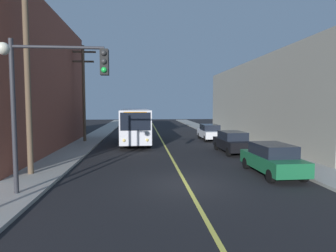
{
  "coord_description": "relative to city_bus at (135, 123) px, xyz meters",
  "views": [
    {
      "loc": [
        -1.98,
        -12.74,
        3.62
      ],
      "look_at": [
        0.0,
        9.24,
        2.0
      ],
      "focal_mm": 30.53,
      "sensor_mm": 36.0,
      "label": 1
    }
  ],
  "objects": [
    {
      "name": "ground_plane",
      "position": [
        2.68,
        -15.38,
        -1.82
      ],
      "size": [
        120.0,
        120.0,
        0.0
      ],
      "primitive_type": "plane",
      "color": "black"
    },
    {
      "name": "sidewalk_left",
      "position": [
        -4.57,
        -5.38,
        -1.74
      ],
      "size": [
        2.5,
        90.0,
        0.15
      ],
      "primitive_type": "cube",
      "color": "gray",
      "rests_on": "ground"
    },
    {
      "name": "sidewalk_right",
      "position": [
        9.93,
        -5.38,
        -1.74
      ],
      "size": [
        2.5,
        90.0,
        0.15
      ],
      "primitive_type": "cube",
      "color": "gray",
      "rests_on": "ground"
    },
    {
      "name": "lane_stripe_center",
      "position": [
        2.68,
        -0.38,
        -1.81
      ],
      "size": [
        0.16,
        60.0,
        0.01
      ],
      "primitive_type": "cube",
      "color": "#D8CC4C",
      "rests_on": "ground"
    },
    {
      "name": "building_right_warehouse",
      "position": [
        17.18,
        0.03,
        2.14
      ],
      "size": [
        12.0,
        27.29,
        7.92
      ],
      "color": "gray",
      "rests_on": "ground"
    },
    {
      "name": "city_bus",
      "position": [
        0.0,
        0.0,
        0.0
      ],
      "size": [
        2.89,
        12.21,
        3.2
      ],
      "color": "silver",
      "rests_on": "ground"
    },
    {
      "name": "parked_car_green",
      "position": [
        7.4,
        -14.04,
        -0.98
      ],
      "size": [
        1.89,
        4.43,
        1.62
      ],
      "color": "#196038",
      "rests_on": "ground"
    },
    {
      "name": "parked_car_black",
      "position": [
        7.51,
        -7.12,
        -0.98
      ],
      "size": [
        1.92,
        4.45,
        1.62
      ],
      "color": "black",
      "rests_on": "ground"
    },
    {
      "name": "parked_car_white",
      "position": [
        7.65,
        0.82,
        -0.98
      ],
      "size": [
        1.83,
        4.41,
        1.62
      ],
      "color": "silver",
      "rests_on": "ground"
    },
    {
      "name": "utility_pole_near",
      "position": [
        -4.95,
        -13.29,
        4.71
      ],
      "size": [
        2.4,
        0.28,
        11.7
      ],
      "color": "brown",
      "rests_on": "sidewalk_left"
    },
    {
      "name": "utility_pole_mid",
      "position": [
        -4.86,
        -0.06,
        3.36
      ],
      "size": [
        2.4,
        0.28,
        9.1
      ],
      "color": "brown",
      "rests_on": "sidewalk_left"
    },
    {
      "name": "traffic_signal_left_corner",
      "position": [
        -2.73,
        -16.59,
        2.49
      ],
      "size": [
        3.75,
        0.48,
        6.0
      ],
      "color": "#2D2D33",
      "rests_on": "sidewalk_left"
    }
  ]
}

